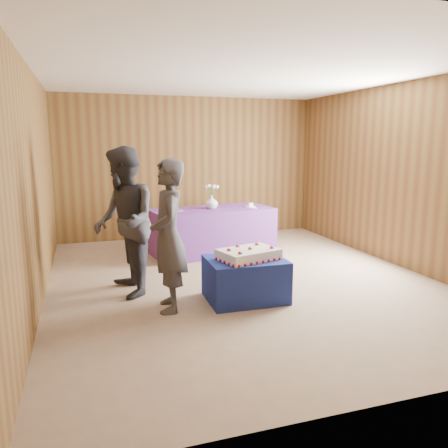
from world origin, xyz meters
name	(u,v)px	position (x,y,z in m)	size (l,w,h in m)	color
ground	(242,280)	(0.00, 0.00, 0.00)	(6.00, 6.00, 0.00)	gray
room_shell	(243,145)	(0.00, 0.00, 1.80)	(5.04, 6.04, 2.72)	brown
cake_table	(245,279)	(-0.22, -0.71, 0.25)	(0.90, 0.70, 0.50)	navy
serving_table	(212,231)	(0.05, 1.57, 0.38)	(2.00, 0.90, 0.75)	#6B3799
sheet_cake	(249,254)	(-0.19, -0.74, 0.56)	(0.79, 0.63, 0.16)	white
vase	(212,202)	(0.04, 1.59, 0.86)	(0.21, 0.21, 0.22)	white
flower_spray	(212,186)	(0.04, 1.59, 1.13)	(0.26, 0.26, 0.19)	#2C6629
platter	(172,210)	(-0.63, 1.56, 0.76)	(0.37, 0.37, 0.02)	#6A4992
plate	(250,207)	(0.72, 1.55, 0.76)	(0.19, 0.19, 0.01)	white
cake_slice	(251,204)	(0.72, 1.54, 0.80)	(0.08, 0.07, 0.09)	white
knife	(258,208)	(0.80, 1.37, 0.75)	(0.26, 0.02, 0.00)	silver
guest_left	(168,236)	(-1.13, -0.74, 0.84)	(0.61, 0.40, 1.67)	#3A3B44
guest_right	(124,222)	(-1.54, -0.10, 0.90)	(0.88, 0.68, 1.80)	#33333D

